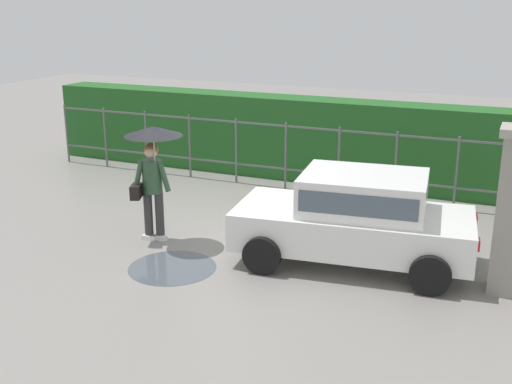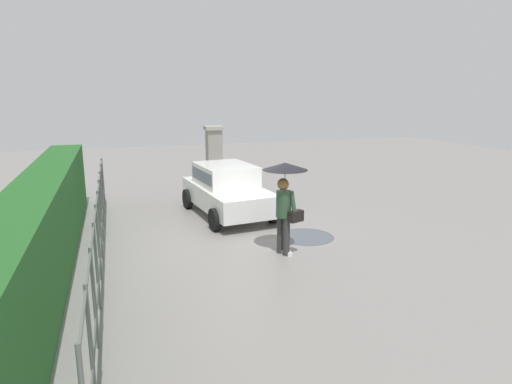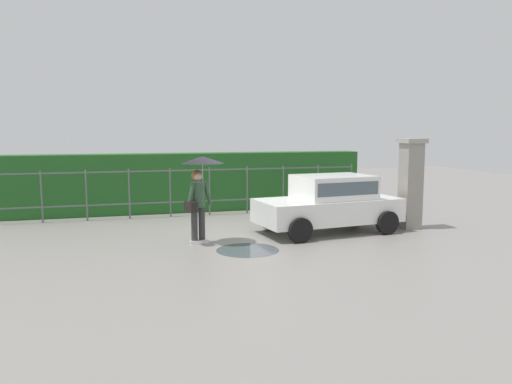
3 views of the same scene
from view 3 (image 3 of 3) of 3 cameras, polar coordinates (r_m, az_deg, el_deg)
ground_plane at (r=12.58m, az=-1.49°, el=-5.02°), size 40.00×40.00×0.00m
car at (r=13.06m, az=8.47°, el=-1.06°), size 3.89×2.22×1.48m
pedestrian at (r=11.55m, az=-6.46°, el=1.29°), size 0.99×0.99×2.04m
gate_pillar at (r=13.97m, az=17.30°, el=1.03°), size 0.60×0.60×2.42m
fence_section at (r=15.48m, az=-7.57°, el=0.30°), size 10.99×0.05×1.50m
hedge_row at (r=16.47m, az=-8.09°, el=1.12°), size 11.94×0.90×1.90m
puddle_near at (r=11.08m, az=-0.96°, el=-6.66°), size 1.40×1.40×0.00m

